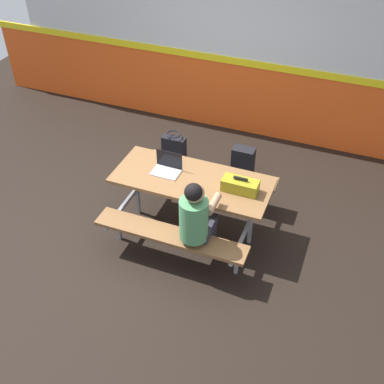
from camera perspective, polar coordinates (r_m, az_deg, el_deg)
ground_plane at (r=6.01m, az=-3.98°, el=-3.16°), size 10.00×10.00×0.02m
accent_backdrop at (r=7.26m, az=3.87°, el=16.51°), size 8.00×0.14×2.60m
picnic_table_main at (r=5.49m, az=0.00°, el=0.19°), size 1.81×1.56×0.74m
student_nearer at (r=4.94m, az=0.54°, el=-3.11°), size 0.36×0.53×1.21m
laptop_silver at (r=5.50m, az=-3.00°, el=2.93°), size 0.32×0.22×0.22m
toolbox_grey at (r=5.21m, az=5.78°, el=0.78°), size 0.40×0.18×0.18m
backpack_dark at (r=6.60m, az=6.13°, el=3.58°), size 0.30×0.22×0.44m
tote_bag_bright at (r=6.91m, az=-2.17°, el=5.35°), size 0.34×0.21×0.43m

